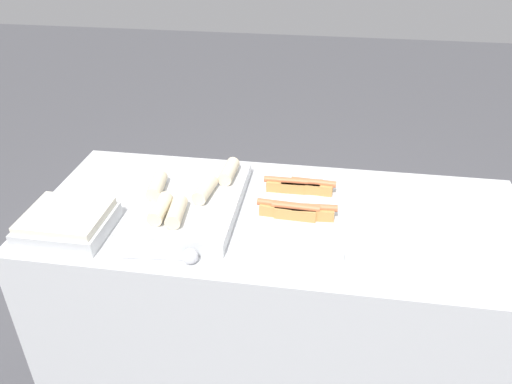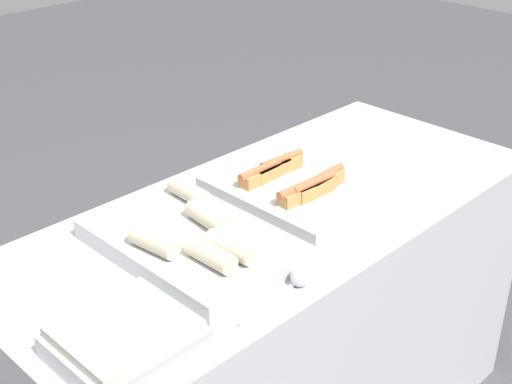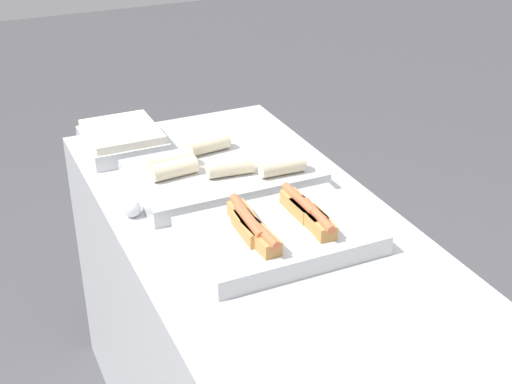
{
  "view_description": "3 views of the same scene",
  "coord_description": "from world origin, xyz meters",
  "px_view_note": "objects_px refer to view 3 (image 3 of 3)",
  "views": [
    {
      "loc": [
        0.13,
        -1.38,
        1.82
      ],
      "look_at": [
        -0.08,
        0.0,
        0.96
      ],
      "focal_mm": 35.0,
      "sensor_mm": 36.0,
      "label": 1
    },
    {
      "loc": [
        -1.26,
        -1.17,
        1.84
      ],
      "look_at": [
        -0.08,
        0.0,
        0.96
      ],
      "focal_mm": 50.0,
      "sensor_mm": 36.0,
      "label": 2
    },
    {
      "loc": [
        1.39,
        -0.68,
        1.83
      ],
      "look_at": [
        -0.08,
        0.0,
        0.96
      ],
      "focal_mm": 50.0,
      "sensor_mm": 36.0,
      "label": 3
    }
  ],
  "objects_px": {
    "tray_wraps": "(221,173)",
    "tray_side_front": "(122,139)",
    "serving_spoon_near": "(130,207)",
    "tray_hotdogs": "(280,233)"
  },
  "relations": [
    {
      "from": "tray_hotdogs",
      "to": "tray_side_front",
      "type": "distance_m",
      "value": 0.74
    },
    {
      "from": "tray_hotdogs",
      "to": "serving_spoon_near",
      "type": "relative_size",
      "value": 1.96
    },
    {
      "from": "tray_wraps",
      "to": "tray_hotdogs",
      "type": "bearing_deg",
      "value": 0.71
    },
    {
      "from": "tray_hotdogs",
      "to": "tray_side_front",
      "type": "xyz_separation_m",
      "value": [
        -0.71,
        -0.2,
        0.0
      ]
    },
    {
      "from": "serving_spoon_near",
      "to": "tray_wraps",
      "type": "bearing_deg",
      "value": 102.37
    },
    {
      "from": "tray_hotdogs",
      "to": "tray_side_front",
      "type": "bearing_deg",
      "value": -164.25
    },
    {
      "from": "serving_spoon_near",
      "to": "tray_hotdogs",
      "type": "bearing_deg",
      "value": 43.79
    },
    {
      "from": "tray_side_front",
      "to": "tray_hotdogs",
      "type": "bearing_deg",
      "value": 15.75
    },
    {
      "from": "tray_wraps",
      "to": "tray_side_front",
      "type": "distance_m",
      "value": 0.39
    },
    {
      "from": "tray_wraps",
      "to": "serving_spoon_near",
      "type": "bearing_deg",
      "value": -77.63
    }
  ]
}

